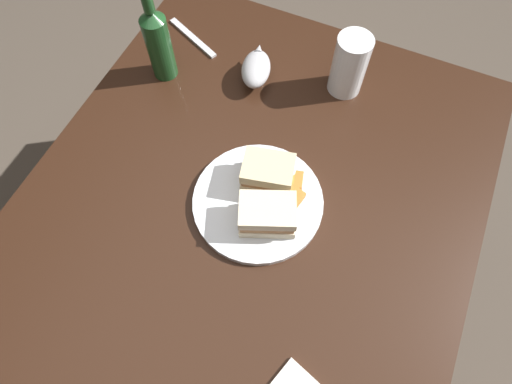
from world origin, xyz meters
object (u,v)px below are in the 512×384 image
at_px(sandwich_half_right, 268,173).
at_px(gravy_boat, 256,69).
at_px(sandwich_half_left, 267,215).
at_px(fork, 193,38).
at_px(pint_glass, 349,67).
at_px(cider_bottle, 158,41).
at_px(plate, 258,202).

relative_size(sandwich_half_right, gravy_boat, 0.89).
distance_m(sandwich_half_left, sandwich_half_right, 0.10).
bearing_deg(fork, pint_glass, 24.94).
bearing_deg(sandwich_half_left, sandwich_half_right, 22.58).
bearing_deg(fork, cider_bottle, -69.63).
bearing_deg(fork, sandwich_half_left, -22.35).
bearing_deg(sandwich_half_right, fork, 47.92).
relative_size(plate, sandwich_half_left, 2.08).
height_order(plate, pint_glass, pint_glass).
bearing_deg(cider_bottle, sandwich_half_right, -117.63).
bearing_deg(fork, gravy_boat, 8.38).
xyz_separation_m(pint_glass, cider_bottle, (-0.14, 0.43, 0.04)).
relative_size(sandwich_half_right, fork, 0.68).
distance_m(sandwich_half_left, cider_bottle, 0.49).
xyz_separation_m(sandwich_half_right, gravy_boat, (0.26, 0.15, -0.01)).
relative_size(plate, fork, 1.57).
height_order(sandwich_half_left, cider_bottle, cider_bottle).
bearing_deg(gravy_boat, pint_glass, -72.43).
distance_m(plate, sandwich_half_right, 0.07).
xyz_separation_m(cider_bottle, fork, (0.13, -0.01, -0.10)).
relative_size(pint_glass, fork, 0.87).
height_order(sandwich_half_right, pint_glass, pint_glass).
height_order(sandwich_half_left, gravy_boat, sandwich_half_left).
bearing_deg(fork, plate, -22.49).
relative_size(pint_glass, cider_bottle, 0.57).
xyz_separation_m(plate, sandwich_half_left, (-0.04, -0.04, 0.04)).
distance_m(cider_bottle, fork, 0.17).
xyz_separation_m(sandwich_half_left, gravy_boat, (0.35, 0.18, -0.01)).
bearing_deg(sandwich_half_right, gravy_boat, 28.82).
bearing_deg(plate, pint_glass, -9.75).
xyz_separation_m(pint_glass, fork, (-0.01, 0.42, -0.07)).
bearing_deg(sandwich_half_left, gravy_boat, 27.32).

